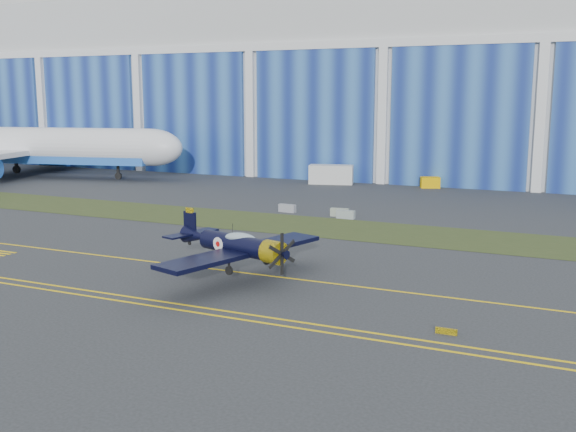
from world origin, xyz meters
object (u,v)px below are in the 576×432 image
at_px(shipping_container, 331,174).
at_px(tug, 430,182).
at_px(warbird, 236,245).
at_px(jetliner, 12,106).

bearing_deg(shipping_container, tug, -7.85).
bearing_deg(shipping_container, warbird, -90.89).
height_order(jetliner, tug, jetliner).
xyz_separation_m(warbird, jetliner, (-63.10, 40.47, 8.82)).
relative_size(warbird, shipping_container, 2.59).
xyz_separation_m(shipping_container, tug, (14.55, 1.69, -0.63)).
xyz_separation_m(jetliner, shipping_container, (50.27, 12.59, -10.02)).
bearing_deg(tug, jetliner, 171.41).
xyz_separation_m(jetliner, tug, (64.82, 14.28, -10.65)).
bearing_deg(jetliner, warbird, -44.49).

